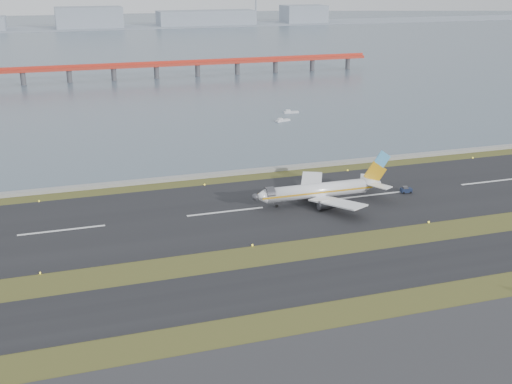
# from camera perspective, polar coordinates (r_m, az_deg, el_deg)

# --- Properties ---
(ground) EXTENTS (1000.00, 1000.00, 0.00)m
(ground) POSITION_cam_1_polar(r_m,az_deg,el_deg) (136.52, 0.64, -6.05)
(ground) COLOR #374117
(ground) RESTS_ON ground
(taxiway_strip) EXTENTS (1000.00, 18.00, 0.10)m
(taxiway_strip) POSITION_cam_1_polar(r_m,az_deg,el_deg) (126.35, 2.40, -8.21)
(taxiway_strip) COLOR black
(taxiway_strip) RESTS_ON ground
(runway_strip) EXTENTS (1000.00, 45.00, 0.10)m
(runway_strip) POSITION_cam_1_polar(r_m,az_deg,el_deg) (162.97, -2.73, -1.77)
(runway_strip) COLOR black
(runway_strip) RESTS_ON ground
(seawall) EXTENTS (1000.00, 2.50, 1.00)m
(seawall) POSITION_cam_1_polar(r_m,az_deg,el_deg) (190.35, -5.13, 1.41)
(seawall) COLOR gray
(seawall) RESTS_ON ground
(bay_water) EXTENTS (1400.00, 800.00, 1.30)m
(bay_water) POSITION_cam_1_polar(r_m,az_deg,el_deg) (581.38, -14.37, 12.72)
(bay_water) COLOR #465664
(bay_water) RESTS_ON ground
(red_pier) EXTENTS (260.00, 5.00, 10.20)m
(red_pier) POSITION_cam_1_polar(r_m,az_deg,el_deg) (375.37, -8.87, 11.05)
(red_pier) COLOR red
(red_pier) RESTS_ON ground
(far_shoreline) EXTENTS (1400.00, 80.00, 60.50)m
(far_shoreline) POSITION_cam_1_polar(r_m,az_deg,el_deg) (740.87, -14.31, 14.44)
(far_shoreline) COLOR #8B96A5
(far_shoreline) RESTS_ON ground
(airliner) EXTENTS (38.52, 32.89, 12.80)m
(airliner) POSITION_cam_1_polar(r_m,az_deg,el_deg) (169.23, 5.85, 0.17)
(airliner) COLOR white
(airliner) RESTS_ON ground
(pushback_tug) EXTENTS (3.15, 2.08, 1.90)m
(pushback_tug) POSITION_cam_1_polar(r_m,az_deg,el_deg) (181.16, 13.19, 0.19)
(pushback_tug) COLOR #151F39
(pushback_tug) RESTS_ON ground
(workboat_near) EXTENTS (6.54, 3.57, 1.51)m
(workboat_near) POSITION_cam_1_polar(r_m,az_deg,el_deg) (262.75, 2.35, 6.39)
(workboat_near) COLOR silver
(workboat_near) RESTS_ON ground
(workboat_far) EXTENTS (6.58, 2.91, 1.54)m
(workboat_far) POSITION_cam_1_polar(r_m,az_deg,el_deg) (278.80, 3.11, 7.11)
(workboat_far) COLOR silver
(workboat_far) RESTS_ON ground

